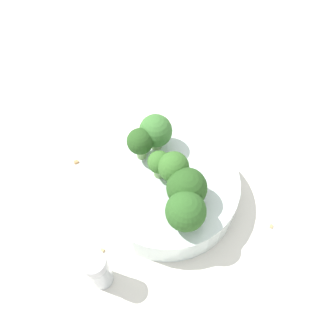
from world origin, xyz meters
name	(u,v)px	position (x,y,z in m)	size (l,w,h in m)	color
ground_plane	(168,197)	(0.00, 0.00, 0.00)	(3.00, 3.00, 0.00)	silver
bowl	(168,188)	(0.00, 0.00, 0.02)	(0.21, 0.21, 0.05)	silver
broccoli_floret_0	(187,188)	(0.03, -0.02, 0.08)	(0.05, 0.05, 0.06)	#8EB770
broccoli_floret_1	(173,168)	(0.01, 0.00, 0.08)	(0.04, 0.04, 0.06)	#8EB770
broccoli_floret_2	(140,142)	(-0.05, 0.03, 0.08)	(0.04, 0.04, 0.05)	#84AD66
broccoli_floret_3	(159,163)	(-0.01, 0.01, 0.08)	(0.03, 0.03, 0.05)	#84AD66
broccoli_floret_4	(186,211)	(0.04, -0.06, 0.08)	(0.05, 0.05, 0.06)	#8EB770
broccoli_floret_5	(156,131)	(-0.03, 0.05, 0.08)	(0.05, 0.05, 0.06)	#8EB770
pepper_shaker	(98,271)	(-0.05, -0.14, 0.04)	(0.03, 0.03, 0.07)	#B2B7BC
almond_crumb_0	(271,226)	(0.16, -0.01, 0.00)	(0.01, 0.00, 0.01)	tan
almond_crumb_1	(102,251)	(-0.07, -0.11, 0.00)	(0.01, 0.00, 0.01)	tan
almond_crumb_2	(76,161)	(-0.16, 0.02, 0.00)	(0.01, 0.01, 0.01)	#AD7F4C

